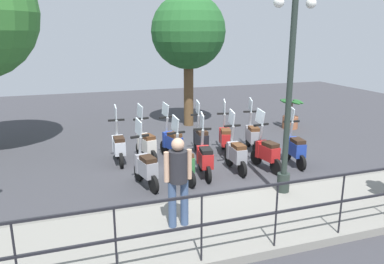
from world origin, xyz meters
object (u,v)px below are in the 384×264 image
Objects in this scene: scooter_near_0 at (295,148)px; scooter_far_0 at (252,135)px; scooter_near_3 at (205,158)px; scooter_far_5 at (119,146)px; scooter_far_4 at (146,144)px; scooter_far_2 at (201,139)px; scooter_far_1 at (225,137)px; scooter_far_3 at (172,142)px; tree_distant at (188,32)px; scooter_near_2 at (236,153)px; pedestrian_distant at (178,176)px; scooter_near_1 at (267,152)px; scooter_near_4 at (182,162)px; scooter_near_5 at (146,167)px; lamp_post_near at (289,103)px; potted_palm at (290,116)px.

scooter_far_0 is (1.52, 0.46, 0.00)m from scooter_near_0.
scooter_near_3 and scooter_far_5 have the same top height.
scooter_far_4 is at bearing -92.81° from scooter_far_5.
scooter_near_0 is 3.99m from scooter_far_4.
scooter_far_2 is at bearing -103.32° from scooter_far_4.
scooter_near_0 is 1.00× the size of scooter_far_1.
scooter_far_1 is 2.30m from scooter_far_4.
scooter_near_3 is 1.96m from scooter_far_4.
scooter_far_3 is at bearing -91.86° from scooter_far_5.
scooter_far_0 is (-3.63, -0.80, -2.94)m from tree_distant.
scooter_far_1 is (-3.64, 0.09, -2.94)m from tree_distant.
scooter_far_1 is at bearing -11.29° from scooter_near_2.
scooter_near_1 is at bearing 125.71° from pedestrian_distant.
scooter_far_3 and scooter_far_5 have the same top height.
scooter_far_1 and scooter_far_5 have the same top height.
scooter_far_1 is (-0.01, 0.88, 0.00)m from scooter_far_0.
scooter_far_3 is (1.66, 2.04, 0.00)m from scooter_near_1.
scooter_near_1 and scooter_far_1 have the same top height.
pedestrian_distant is at bearing 119.27° from scooter_near_1.
pedestrian_distant reaches higher than scooter_near_4.
scooter_near_5 is 1.00× the size of scooter_far_3.
scooter_far_4 is at bearing -24.39° from scooter_near_5.
scooter_near_5 is at bearing 136.54° from scooter_far_2.
lamp_post_near is 2.81× the size of scooter_near_0.
scooter_far_2 is at bearing 15.64° from scooter_near_2.
scooter_near_3 is 1.00× the size of scooter_far_4.
scooter_near_3 is at bearing 167.77° from scooter_far_2.
tree_distant is 4.81m from potted_palm.
scooter_far_2 is at bearing 99.00° from scooter_far_0.
scooter_far_5 is (1.67, 1.84, 0.00)m from scooter_near_3.
scooter_near_1 and scooter_near_5 have the same top height.
scooter_near_2 and scooter_near_3 have the same top height.
scooter_far_5 is (-1.81, 6.52, 0.04)m from potted_palm.
scooter_near_0 reaches higher than potted_palm.
scooter_near_5 is (2.21, 0.11, -0.60)m from pedestrian_distant.
scooter_near_1 is at bearing -98.77° from scooter_near_4.
lamp_post_near reaches higher than scooter_far_3.
scooter_near_3 is 1.00× the size of scooter_far_0.
pedestrian_distant is 2.81m from scooter_near_3.
scooter_near_0 is 3.16m from scooter_near_4.
scooter_far_4 is at bearing 50.76° from scooter_near_1.
scooter_near_1 is 1.63m from scooter_far_1.
lamp_post_near is at bearing -164.11° from scooter_far_1.
scooter_far_0 is at bearing -105.10° from scooter_far_4.
scooter_far_0 is 2.46m from scooter_far_3.
lamp_post_near is 2.81× the size of scooter_far_5.
scooter_near_1 is 3.91m from scooter_far_5.
scooter_near_5 is at bearing 97.37° from scooter_near_2.
scooter_far_2 is at bearing -103.68° from scooter_far_3.
scooter_far_0 is at bearing -16.28° from lamp_post_near.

